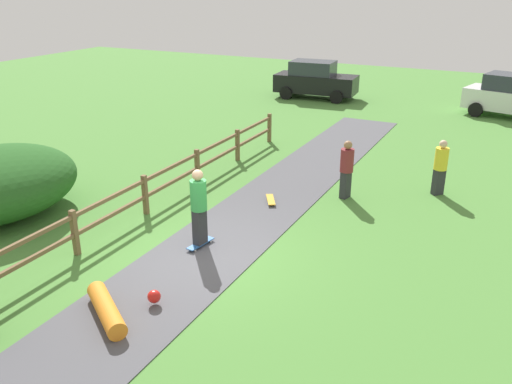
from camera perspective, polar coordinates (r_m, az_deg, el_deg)
ground_plane at (r=12.55m, az=-5.58°, el=-6.60°), size 60.00×60.00×0.00m
asphalt_path at (r=12.54m, az=-5.58°, el=-6.56°), size 2.40×28.00×0.02m
wooden_fence at (r=13.71m, az=-14.94°, el=-1.63°), size 0.12×18.12×1.10m
skater_riding at (r=12.43m, az=-6.06°, el=-1.30°), size 0.43×0.82×1.91m
skater_fallen at (r=10.62m, az=-15.14°, el=-11.79°), size 1.52×1.49×0.36m
skateboard_loose at (r=15.25m, az=1.56°, el=-0.81°), size 0.58×0.79×0.08m
bystander_maroon at (r=15.52m, az=9.55°, el=2.63°), size 0.46×0.46×1.70m
bystander_yellow at (r=16.45m, az=18.92°, el=2.71°), size 0.54×0.54×1.64m
parked_car_black at (r=28.97m, az=6.27°, el=11.70°), size 4.32×2.26×1.92m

